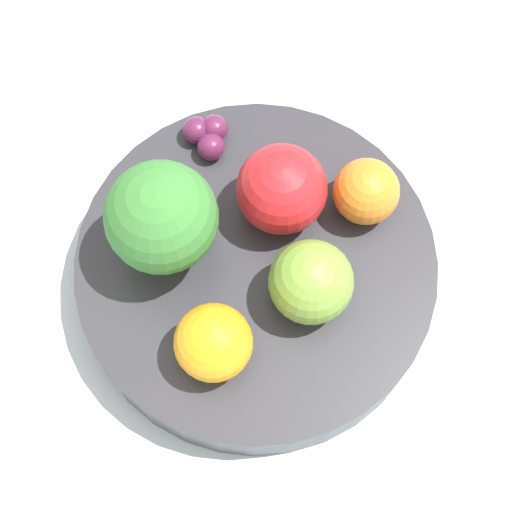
% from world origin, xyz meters
% --- Properties ---
extents(ground_plane, '(6.00, 6.00, 0.00)m').
position_xyz_m(ground_plane, '(0.00, 0.00, 0.00)').
color(ground_plane, gray).
extents(table_surface, '(1.20, 1.20, 0.02)m').
position_xyz_m(table_surface, '(0.00, 0.00, 0.01)').
color(table_surface, silver).
rests_on(table_surface, ground_plane).
extents(bowl, '(0.21, 0.21, 0.04)m').
position_xyz_m(bowl, '(0.00, 0.00, 0.04)').
color(bowl, '#2D2D33').
rests_on(bowl, table_surface).
extents(broccoli, '(0.06, 0.06, 0.07)m').
position_xyz_m(broccoli, '(0.05, 0.01, 0.10)').
color(broccoli, '#8CB76B').
rests_on(broccoli, bowl).
extents(apple_red, '(0.05, 0.05, 0.05)m').
position_xyz_m(apple_red, '(0.00, -0.04, 0.08)').
color(apple_red, red).
rests_on(apple_red, bowl).
extents(apple_green, '(0.05, 0.05, 0.05)m').
position_xyz_m(apple_green, '(-0.04, 0.01, 0.08)').
color(apple_green, olive).
rests_on(apple_green, bowl).
extents(orange_front, '(0.04, 0.04, 0.04)m').
position_xyz_m(orange_front, '(-0.00, 0.06, 0.08)').
color(orange_front, orange).
rests_on(orange_front, bowl).
extents(orange_back, '(0.04, 0.04, 0.04)m').
position_xyz_m(orange_back, '(-0.04, -0.06, 0.07)').
color(orange_back, orange).
rests_on(orange_back, bowl).
extents(grape_cluster, '(0.03, 0.03, 0.02)m').
position_xyz_m(grape_cluster, '(0.06, -0.06, 0.06)').
color(grape_cluster, '#5B1E42').
rests_on(grape_cluster, bowl).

